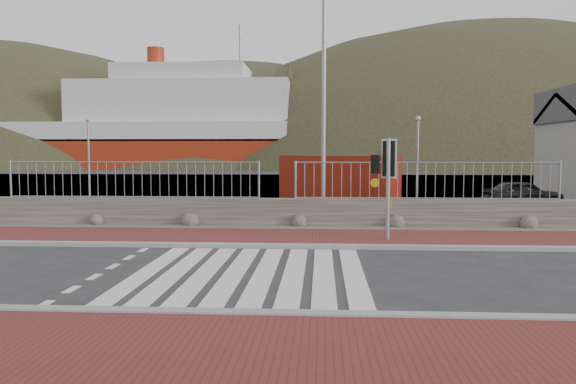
# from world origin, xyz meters

# --- Properties ---
(ground) EXTENTS (220.00, 220.00, 0.00)m
(ground) POSITION_xyz_m (0.00, 0.00, 0.00)
(ground) COLOR #28282B
(ground) RESTS_ON ground
(sidewalk_near) EXTENTS (40.00, 4.00, 0.08)m
(sidewalk_near) POSITION_xyz_m (0.00, -5.00, 0.04)
(sidewalk_near) COLOR maroon
(sidewalk_near) RESTS_ON ground
(sidewalk_far) EXTENTS (40.00, 3.00, 0.08)m
(sidewalk_far) POSITION_xyz_m (0.00, 4.50, 0.04)
(sidewalk_far) COLOR maroon
(sidewalk_far) RESTS_ON ground
(kerb_near) EXTENTS (40.00, 0.25, 0.12)m
(kerb_near) POSITION_xyz_m (0.00, -3.00, 0.05)
(kerb_near) COLOR gray
(kerb_near) RESTS_ON ground
(kerb_far) EXTENTS (40.00, 0.25, 0.12)m
(kerb_far) POSITION_xyz_m (0.00, 3.00, 0.05)
(kerb_far) COLOR gray
(kerb_far) RESTS_ON ground
(zebra_crossing) EXTENTS (4.62, 5.60, 0.01)m
(zebra_crossing) POSITION_xyz_m (-0.00, 0.00, 0.01)
(zebra_crossing) COLOR silver
(zebra_crossing) RESTS_ON ground
(gravel_strip) EXTENTS (40.00, 1.50, 0.06)m
(gravel_strip) POSITION_xyz_m (0.00, 6.50, 0.03)
(gravel_strip) COLOR #59544C
(gravel_strip) RESTS_ON ground
(stone_wall) EXTENTS (40.00, 0.60, 0.90)m
(stone_wall) POSITION_xyz_m (0.00, 7.30, 0.45)
(stone_wall) COLOR #4D463F
(stone_wall) RESTS_ON ground
(railing) EXTENTS (18.07, 0.07, 1.22)m
(railing) POSITION_xyz_m (0.00, 7.15, 1.82)
(railing) COLOR gray
(railing) RESTS_ON stone_wall
(quay) EXTENTS (120.00, 40.00, 0.50)m
(quay) POSITION_xyz_m (0.00, 27.90, 0.00)
(quay) COLOR #4C4C4F
(quay) RESTS_ON ground
(water) EXTENTS (220.00, 50.00, 0.05)m
(water) POSITION_xyz_m (0.00, 62.90, 0.00)
(water) COLOR #3F4C54
(water) RESTS_ON ground
(ferry) EXTENTS (50.00, 16.00, 20.00)m
(ferry) POSITION_xyz_m (-24.65, 67.90, 5.36)
(ferry) COLOR maroon
(ferry) RESTS_ON ground
(hills_backdrop) EXTENTS (254.00, 90.00, 100.00)m
(hills_backdrop) POSITION_xyz_m (6.74, 87.90, -23.05)
(hills_backdrop) COLOR #282C1A
(hills_backdrop) RESTS_ON ground
(traffic_signal_far) EXTENTS (0.69, 0.36, 2.82)m
(traffic_signal_far) POSITION_xyz_m (3.19, 4.09, 2.04)
(traffic_signal_far) COLOR gray
(traffic_signal_far) RESTS_ON ground
(streetlight) EXTENTS (1.78, 0.46, 8.41)m
(streetlight) POSITION_xyz_m (1.65, 8.08, 4.73)
(streetlight) COLOR gray
(streetlight) RESTS_ON ground
(shipping_container) EXTENTS (5.87, 4.32, 2.26)m
(shipping_container) POSITION_xyz_m (2.33, 15.99, 1.13)
(shipping_container) COLOR #952C10
(shipping_container) RESTS_ON ground
(car_a) EXTENTS (3.61, 1.83, 1.18)m
(car_a) POSITION_xyz_m (10.39, 14.34, 0.59)
(car_a) COLOR black
(car_a) RESTS_ON ground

